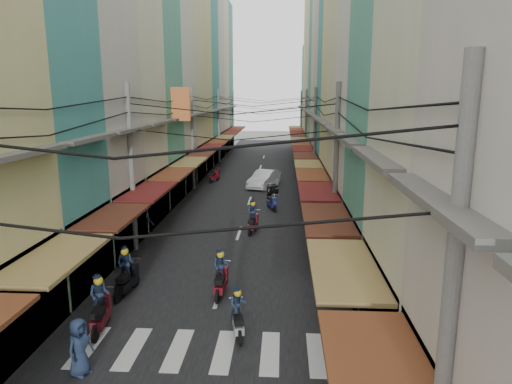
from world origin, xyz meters
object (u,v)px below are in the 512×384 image
at_px(bicycle, 365,267).
at_px(traffic_sign, 344,239).
at_px(market_umbrella, 402,267).
at_px(white_car, 264,187).

relative_size(bicycle, traffic_sign, 0.50).
xyz_separation_m(bicycle, market_umbrella, (0.01, -5.96, 2.30)).
bearing_deg(white_car, market_umbrella, -58.30).
xyz_separation_m(white_car, market_umbrella, (5.33, -23.74, 2.30)).
distance_m(white_car, market_umbrella, 24.44).
height_order(white_car, traffic_sign, traffic_sign).
distance_m(white_car, bicycle, 18.55).
relative_size(white_car, bicycle, 3.35).
bearing_deg(market_umbrella, traffic_sign, 114.66).
relative_size(white_car, market_umbrella, 1.92).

